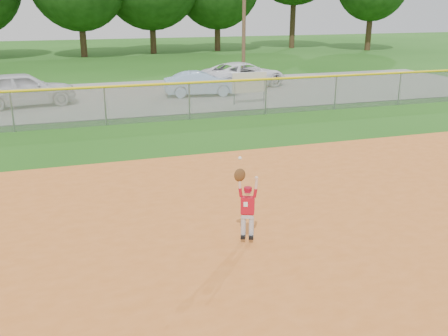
% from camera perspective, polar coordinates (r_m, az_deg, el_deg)
% --- Properties ---
extents(ground, '(120.00, 120.00, 0.00)m').
position_cam_1_polar(ground, '(10.58, -8.36, -7.24)').
color(ground, '#1E5212').
rests_on(ground, ground).
extents(clay_infield, '(24.00, 16.00, 0.04)m').
position_cam_1_polar(clay_infield, '(8.00, -4.56, -16.05)').
color(clay_infield, '#C86424').
rests_on(clay_infield, ground).
extents(parking_strip, '(44.00, 10.00, 0.03)m').
position_cam_1_polar(parking_strip, '(25.89, -14.46, 7.72)').
color(parking_strip, gray).
rests_on(parking_strip, ground).
extents(car_white_a, '(4.84, 2.59, 1.57)m').
position_cam_1_polar(car_white_a, '(24.74, -21.99, 8.38)').
color(car_white_a, silver).
rests_on(car_white_a, parking_strip).
extents(car_blue, '(3.78, 1.65, 1.21)m').
position_cam_1_polar(car_blue, '(25.71, -2.67, 9.61)').
color(car_blue, '#8EAFD4').
rests_on(car_blue, parking_strip).
extents(car_white_b, '(5.45, 3.64, 1.39)m').
position_cam_1_polar(car_white_b, '(28.35, 2.23, 10.61)').
color(car_white_b, white).
rests_on(car_white_b, parking_strip).
extents(sponsor_sign, '(1.67, 0.07, 1.49)m').
position_cam_1_polar(sponsor_sign, '(23.49, 2.93, 9.63)').
color(sponsor_sign, gray).
rests_on(sponsor_sign, ground).
extents(outfield_fence, '(40.06, 0.10, 1.55)m').
position_cam_1_polar(outfield_fence, '(19.84, -13.45, 7.24)').
color(outfield_fence, gray).
rests_on(outfield_fence, ground).
extents(power_lines, '(19.40, 0.24, 9.00)m').
position_cam_1_polar(power_lines, '(31.55, -14.06, 18.09)').
color(power_lines, '#4C3823').
rests_on(power_lines, ground).
extents(ballplayer, '(0.46, 0.31, 1.67)m').
position_cam_1_polar(ballplayer, '(9.67, 2.58, -4.15)').
color(ballplayer, silver).
rests_on(ballplayer, ground).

